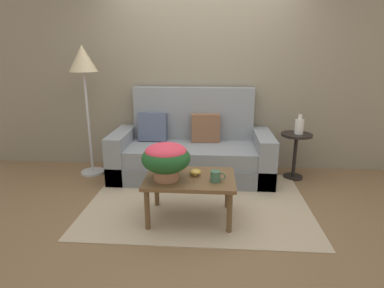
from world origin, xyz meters
The scene contains 11 objects.
ground_plane centered at (0.00, 0.00, 0.00)m, with size 14.00×14.00×0.00m, color brown.
wall_back centered at (0.00, 1.31, 1.40)m, with size 6.40×0.12×2.80m, color gray.
area_rug centered at (0.00, 0.05, 0.01)m, with size 2.38×1.74×0.01m, color tan.
couch centered at (-0.13, 0.85, 0.33)m, with size 2.07×0.86×1.15m.
coffee_table centered at (-0.06, -0.30, 0.38)m, with size 0.87×0.60×0.44m.
side_table centered at (1.22, 0.87, 0.42)m, with size 0.39×0.39×0.60m.
floor_lamp centered at (-1.50, 0.84, 1.41)m, with size 0.35×0.35×1.70m.
potted_plant centered at (-0.28, -0.37, 0.66)m, with size 0.46×0.46×0.35m.
coffee_mug centered at (0.19, -0.40, 0.49)m, with size 0.14×0.10×0.10m.
snack_bowl centered at (-0.01, -0.25, 0.48)m, with size 0.11×0.11×0.06m.
table_vase centered at (1.24, 0.86, 0.70)m, with size 0.11×0.11×0.25m.
Camera 1 is at (0.16, -3.16, 1.61)m, focal length 29.71 mm.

